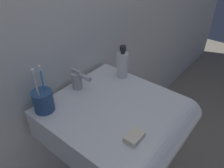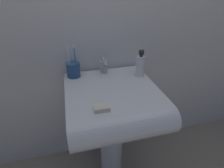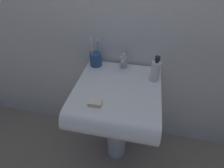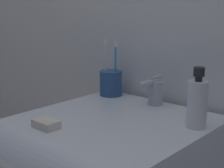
# 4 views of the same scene
# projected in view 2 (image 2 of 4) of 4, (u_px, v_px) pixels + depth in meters

# --- Properties ---
(wall_back) EXTENTS (5.00, 0.05, 2.40)m
(wall_back) POSITION_uv_depth(u_px,v_px,m) (99.00, 8.00, 1.10)
(wall_back) COLOR silver
(wall_back) RESTS_ON ground
(sink_pedestal) EXTENTS (0.16, 0.16, 0.64)m
(sink_pedestal) POSITION_uv_depth(u_px,v_px,m) (111.00, 142.00, 1.28)
(sink_pedestal) COLOR white
(sink_pedestal) RESTS_ON ground
(sink_basin) EXTENTS (0.54, 0.60, 0.15)m
(sink_basin) POSITION_uv_depth(u_px,v_px,m) (114.00, 103.00, 1.03)
(sink_basin) COLOR white
(sink_basin) RESTS_ON sink_pedestal
(faucet) EXTENTS (0.05, 0.12, 0.10)m
(faucet) POSITION_uv_depth(u_px,v_px,m) (103.00, 66.00, 1.19)
(faucet) COLOR #B7B7BC
(faucet) RESTS_ON sink_basin
(toothbrush_cup) EXTENTS (0.09, 0.09, 0.22)m
(toothbrush_cup) POSITION_uv_depth(u_px,v_px,m) (73.00, 69.00, 1.14)
(toothbrush_cup) COLOR #2D5184
(toothbrush_cup) RESTS_ON sink_basin
(soap_bottle) EXTENTS (0.06, 0.06, 0.18)m
(soap_bottle) POSITION_uv_depth(u_px,v_px,m) (140.00, 66.00, 1.14)
(soap_bottle) COLOR white
(soap_bottle) RESTS_ON sink_basin
(bar_soap) EXTENTS (0.08, 0.05, 0.02)m
(bar_soap) POSITION_uv_depth(u_px,v_px,m) (101.00, 108.00, 0.85)
(bar_soap) COLOR silver
(bar_soap) RESTS_ON sink_basin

